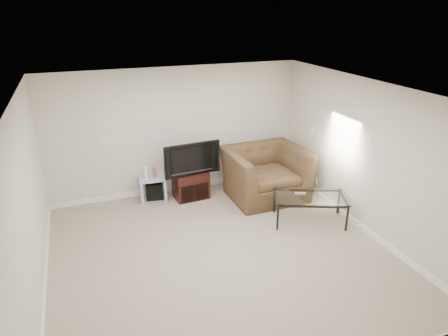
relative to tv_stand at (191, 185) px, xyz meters
name	(u,v)px	position (x,y,z in m)	size (l,w,h in m)	color
floor	(221,254)	(-0.12, -2.05, -0.27)	(5.00, 5.00, 0.00)	tan
ceiling	(221,92)	(-0.12, -2.05, 2.23)	(5.00, 5.00, 0.00)	white
wall_back	(177,131)	(-0.12, 0.45, 0.98)	(5.00, 0.02, 2.50)	silver
wall_left	(28,210)	(-2.62, -2.05, 0.98)	(0.02, 5.00, 2.50)	silver
wall_right	(365,158)	(2.38, -2.05, 0.98)	(0.02, 5.00, 2.50)	silver
plate_back	(103,139)	(-1.52, 0.44, 0.98)	(0.12, 0.02, 0.12)	white
plate_right_switch	(311,131)	(2.37, -0.45, 0.98)	(0.02, 0.09, 0.13)	white
plate_right_outlet	(315,181)	(2.37, -0.75, 0.03)	(0.02, 0.08, 0.12)	white
tv_stand	(191,185)	(0.00, 0.00, 0.00)	(0.64, 0.45, 0.54)	black
dvd_player	(191,177)	(0.00, -0.04, 0.18)	(0.35, 0.24, 0.05)	black
television	(190,157)	(0.00, -0.03, 0.59)	(1.03, 0.21, 0.64)	black
side_table	(152,187)	(-0.71, 0.23, -0.03)	(0.49, 0.49, 0.47)	silver
subwoofer	(154,190)	(-0.68, 0.25, -0.10)	(0.32, 0.32, 0.32)	black
game_console	(145,172)	(-0.83, 0.22, 0.31)	(0.05, 0.16, 0.22)	white
game_case	(155,172)	(-0.66, 0.21, 0.30)	(0.05, 0.14, 0.19)	#CC4C4C
recliner	(266,165)	(1.40, -0.45, 0.38)	(1.49, 0.97, 1.30)	#552F1F
coffee_table	(309,209)	(1.68, -1.64, -0.03)	(1.24, 0.70, 0.49)	black
remote	(300,193)	(1.56, -1.50, 0.23)	(0.19, 0.05, 0.02)	#B2B2B7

